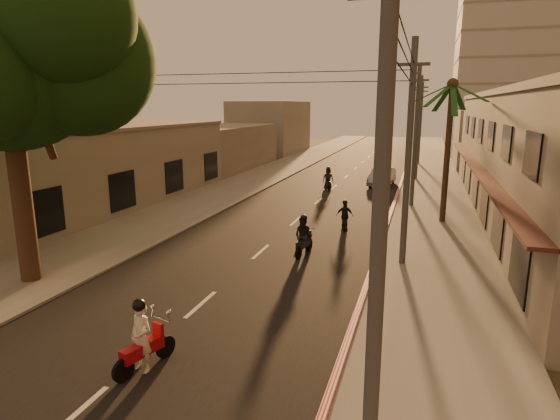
# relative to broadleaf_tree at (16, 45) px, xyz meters

# --- Properties ---
(ground) EXTENTS (160.00, 160.00, 0.00)m
(ground) POSITION_rel_broadleaf_tree_xyz_m (6.61, -2.14, -8.48)
(ground) COLOR #383023
(ground) RESTS_ON ground
(road) EXTENTS (10.00, 140.00, 0.02)m
(road) POSITION_rel_broadleaf_tree_xyz_m (6.61, 17.86, -8.47)
(road) COLOR black
(road) RESTS_ON ground
(sidewalk_right) EXTENTS (5.00, 140.00, 0.12)m
(sidewalk_right) POSITION_rel_broadleaf_tree_xyz_m (14.11, 17.86, -8.42)
(sidewalk_right) COLOR slate
(sidewalk_right) RESTS_ON ground
(sidewalk_left) EXTENTS (5.00, 140.00, 0.12)m
(sidewalk_left) POSITION_rel_broadleaf_tree_xyz_m (-0.89, 17.86, -8.42)
(sidewalk_left) COLOR slate
(sidewalk_left) RESTS_ON ground
(curb_stripe) EXTENTS (0.20, 60.00, 0.20)m
(curb_stripe) POSITION_rel_broadleaf_tree_xyz_m (11.71, 12.86, -8.38)
(curb_stripe) COLOR red
(curb_stripe) RESTS_ON ground
(shophouse_row) EXTENTS (8.80, 34.20, 7.30)m
(shophouse_row) POSITION_rel_broadleaf_tree_xyz_m (20.57, 15.86, -4.83)
(shophouse_row) COLOR gray
(shophouse_row) RESTS_ON ground
(left_building) EXTENTS (8.20, 24.20, 5.20)m
(left_building) POSITION_rel_broadleaf_tree_xyz_m (-7.37, 11.86, -5.88)
(left_building) COLOR gray
(left_building) RESTS_ON ground
(distant_tower) EXTENTS (12.10, 12.10, 28.00)m
(distant_tower) POSITION_rel_broadleaf_tree_xyz_m (22.61, 53.86, 5.52)
(distant_tower) COLOR #B7B5B2
(distant_tower) RESTS_ON ground
(broadleaf_tree) EXTENTS (9.60, 8.70, 12.10)m
(broadleaf_tree) POSITION_rel_broadleaf_tree_xyz_m (0.00, 0.00, 0.00)
(broadleaf_tree) COLOR black
(broadleaf_tree) RESTS_ON ground
(palm_tree) EXTENTS (5.00, 5.00, 8.20)m
(palm_tree) POSITION_rel_broadleaf_tree_xyz_m (14.61, 13.86, -1.33)
(palm_tree) COLOR black
(palm_tree) RESTS_ON ground
(utility_poles) EXTENTS (1.20, 48.26, 9.00)m
(utility_poles) POSITION_rel_broadleaf_tree_xyz_m (12.81, 17.86, -1.94)
(utility_poles) COLOR #38383A
(utility_poles) RESTS_ON ground
(filler_right) EXTENTS (8.00, 14.00, 6.00)m
(filler_right) POSITION_rel_broadleaf_tree_xyz_m (20.61, 42.86, -5.48)
(filler_right) COLOR gray
(filler_right) RESTS_ON ground
(filler_left_near) EXTENTS (8.00, 14.00, 4.40)m
(filler_left_near) POSITION_rel_broadleaf_tree_xyz_m (-7.39, 31.86, -6.28)
(filler_left_near) COLOR gray
(filler_left_near) RESTS_ON ground
(filler_left_far) EXTENTS (8.00, 14.00, 7.00)m
(filler_left_far) POSITION_rel_broadleaf_tree_xyz_m (-7.39, 49.86, -4.98)
(filler_left_far) COLOR gray
(filler_left_far) RESTS_ON ground
(scooter_red) EXTENTS (0.98, 1.89, 1.91)m
(scooter_red) POSITION_rel_broadleaf_tree_xyz_m (7.03, -4.13, -7.63)
(scooter_red) COLOR black
(scooter_red) RESTS_ON ground
(scooter_mid_a) EXTENTS (1.01, 1.88, 1.85)m
(scooter_mid_a) POSITION_rel_broadleaf_tree_xyz_m (8.58, 5.96, -7.64)
(scooter_mid_a) COLOR black
(scooter_mid_a) RESTS_ON ground
(scooter_mid_b) EXTENTS (1.04, 1.63, 1.61)m
(scooter_mid_b) POSITION_rel_broadleaf_tree_xyz_m (9.57, 10.92, -7.75)
(scooter_mid_b) COLOR black
(scooter_mid_b) RESTS_ON ground
(scooter_far_a) EXTENTS (1.17, 1.80, 1.83)m
(scooter_far_a) POSITION_rel_broadleaf_tree_xyz_m (6.34, 22.52, -7.64)
(scooter_far_a) COLOR black
(scooter_far_a) RESTS_ON ground
(parked_car) EXTENTS (2.62, 4.79, 1.45)m
(parked_car) POSITION_rel_broadleaf_tree_xyz_m (10.18, 26.02, -7.75)
(parked_car) COLOR #96989D
(parked_car) RESTS_ON ground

